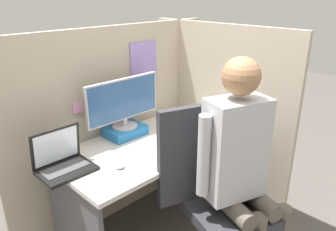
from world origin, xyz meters
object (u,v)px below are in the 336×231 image
(laptop, at_px, (63,163))
(stapler, at_px, (211,119))
(monitor, at_px, (123,102))
(person, at_px, (242,161))
(office_chair, at_px, (213,193))
(carrot_toy, at_px, (186,148))
(paper_box, at_px, (125,131))

(laptop, bearing_deg, stapler, -7.36)
(monitor, height_order, person, person)
(office_chair, relative_size, person, 0.79)
(carrot_toy, bearing_deg, paper_box, 105.48)
(laptop, height_order, stapler, laptop)
(laptop, distance_m, office_chair, 0.92)
(monitor, xyz_separation_m, laptop, (-0.57, -0.14, -0.21))
(monitor, height_order, carrot_toy, monitor)
(monitor, distance_m, laptop, 0.62)
(paper_box, height_order, carrot_toy, paper_box)
(stapler, distance_m, carrot_toy, 0.55)
(carrot_toy, bearing_deg, laptop, 153.89)
(carrot_toy, bearing_deg, monitor, 105.40)
(monitor, xyz_separation_m, carrot_toy, (0.13, -0.48, -0.24))
(paper_box, xyz_separation_m, monitor, (-0.00, 0.00, 0.23))
(laptop, height_order, carrot_toy, laptop)
(laptop, bearing_deg, carrot_toy, -26.11)
(paper_box, xyz_separation_m, carrot_toy, (0.13, -0.48, -0.01))
(paper_box, distance_m, office_chair, 0.80)
(paper_box, height_order, person, person)
(office_chair, xyz_separation_m, person, (0.05, -0.15, 0.26))
(stapler, height_order, person, person)
(stapler, bearing_deg, paper_box, 155.53)
(paper_box, relative_size, laptop, 0.91)
(monitor, relative_size, person, 0.43)
(monitor, relative_size, stapler, 3.93)
(monitor, relative_size, laptop, 1.96)
(monitor, distance_m, carrot_toy, 0.55)
(office_chair, bearing_deg, carrot_toy, 76.15)
(paper_box, bearing_deg, office_chair, -85.54)
(stapler, bearing_deg, person, -130.40)
(laptop, bearing_deg, person, -49.09)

